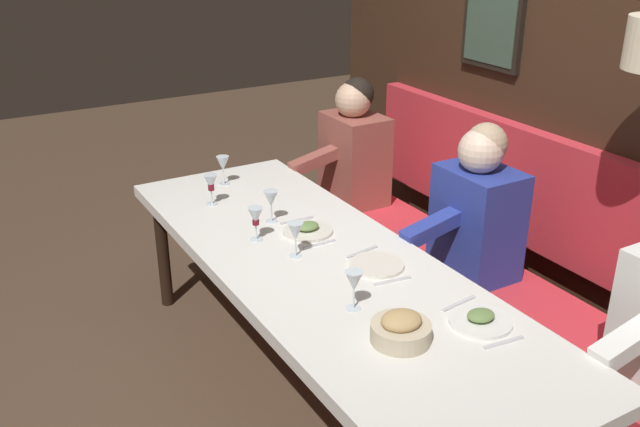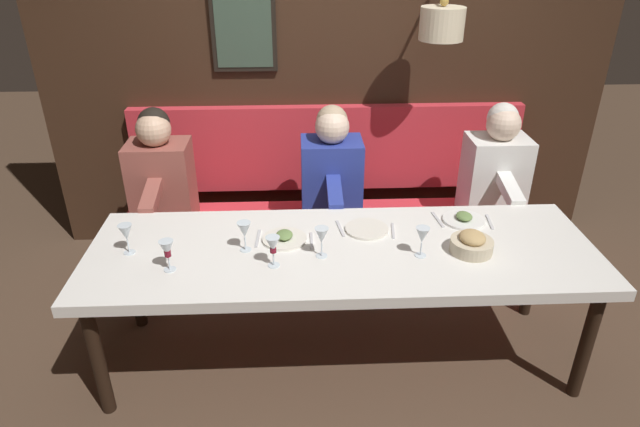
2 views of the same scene
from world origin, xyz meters
TOP-DOWN VIEW (x-y plane):
  - ground_plane at (0.00, 0.00)m, footprint 12.00×12.00m
  - dining_table at (0.00, 0.00)m, footprint 0.90×2.67m
  - banquette_bench at (0.89, 0.00)m, footprint 0.52×2.87m
  - back_wall_panel at (1.46, -0.00)m, footprint 0.59×4.07m
  - diner_nearest at (0.88, -1.11)m, footprint 0.60×0.40m
  - diner_near at (0.88, -0.00)m, footprint 0.60×0.40m
  - diner_middle at (0.88, 1.13)m, footprint 0.60×0.40m
  - place_setting_0 at (0.26, -0.72)m, footprint 0.24×0.33m
  - place_setting_1 at (0.09, 0.30)m, footprint 0.24×0.31m
  - place_setting_2 at (0.18, -0.15)m, footprint 0.24×0.33m
  - wine_glass_0 at (-0.08, 0.11)m, footprint 0.07×0.07m
  - wine_glass_1 at (-0.00, 0.51)m, footprint 0.07×0.07m
  - wine_glass_2 at (-0.17, 0.87)m, footprint 0.07×0.07m
  - wine_glass_3 at (-0.16, 0.36)m, footprint 0.07×0.07m
  - wine_glass_4 at (0.00, 1.11)m, footprint 0.07×0.07m
  - wine_glass_5 at (-0.10, -0.39)m, footprint 0.07×0.07m
  - bread_bowl at (-0.07, -0.66)m, footprint 0.22×0.22m

SIDE VIEW (x-z plane):
  - ground_plane at x=0.00m, z-range 0.00..0.00m
  - banquette_bench at x=0.89m, z-range 0.00..0.45m
  - dining_table at x=0.00m, z-range 0.31..1.05m
  - place_setting_2 at x=0.18m, z-range 0.74..0.75m
  - place_setting_0 at x=0.26m, z-range 0.73..0.78m
  - place_setting_1 at x=0.09m, z-range 0.73..0.78m
  - bread_bowl at x=-0.07m, z-range 0.73..0.85m
  - diner_nearest at x=0.88m, z-range 0.42..1.21m
  - diner_near at x=0.88m, z-range 0.42..1.21m
  - diner_middle at x=0.88m, z-range 0.42..1.21m
  - wine_glass_2 at x=-0.17m, z-range 0.77..0.94m
  - wine_glass_3 at x=-0.16m, z-range 0.77..0.94m
  - wine_glass_0 at x=-0.08m, z-range 0.77..0.94m
  - wine_glass_1 at x=0.00m, z-range 0.77..0.94m
  - wine_glass_4 at x=0.00m, z-range 0.77..0.94m
  - wine_glass_5 at x=-0.10m, z-range 0.77..0.94m
  - back_wall_panel at x=1.46m, z-range -0.09..2.81m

